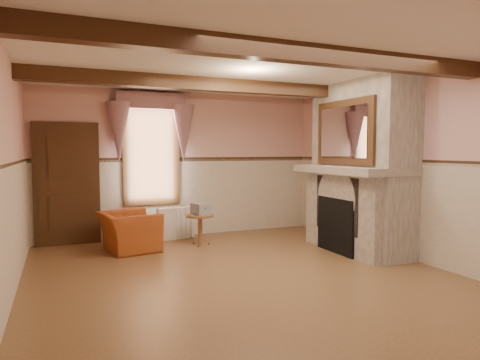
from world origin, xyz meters
name	(u,v)px	position (x,y,z in m)	size (l,w,h in m)	color
floor	(242,276)	(0.00, 0.00, 0.00)	(5.50, 6.00, 0.01)	brown
ceiling	(242,64)	(0.00, 0.00, 2.80)	(5.50, 6.00, 0.01)	silver
wall_back	(182,165)	(0.00, 3.00, 1.40)	(5.50, 0.02, 2.80)	#DCA298
wall_front	(418,192)	(0.00, -3.00, 1.40)	(5.50, 0.02, 2.80)	#DCA298
wall_left	(5,177)	(-2.75, 0.00, 1.40)	(0.02, 6.00, 2.80)	#DCA298
wall_right	(403,168)	(2.75, 0.00, 1.40)	(0.02, 6.00, 2.80)	#DCA298
wainscot	(242,220)	(0.00, 0.00, 0.75)	(5.50, 6.00, 1.50)	beige
chair_rail	(242,164)	(0.00, 0.00, 1.50)	(5.50, 6.00, 0.08)	black
firebox	(339,225)	(2.00, 0.60, 0.45)	(0.20, 0.95, 0.90)	black
armchair	(129,231)	(-1.17, 2.09, 0.32)	(0.99, 0.87, 0.64)	#994219
side_table	(200,230)	(0.04, 1.96, 0.28)	(0.48, 0.48, 0.55)	brown
book_stack	(201,209)	(0.06, 1.97, 0.65)	(0.26, 0.32, 0.20)	#B7AD8C
radiator	(175,223)	(-0.22, 2.70, 0.30)	(0.70, 0.18, 0.60)	white
bowl	(362,164)	(2.24, 0.35, 1.46)	(0.32, 0.32, 0.08)	brown
mantel_clock	(332,159)	(2.24, 1.18, 1.52)	(0.14, 0.24, 0.20)	#311E0D
oil_lamp	(341,157)	(2.24, 0.92, 1.56)	(0.11, 0.11, 0.28)	gold
candle_red	(377,162)	(2.24, 0.00, 1.50)	(0.06, 0.06, 0.16)	#A41419
jar_yellow	(369,163)	(2.24, 0.20, 1.48)	(0.06, 0.06, 0.12)	gold
fireplace	(361,167)	(2.42, 0.60, 1.40)	(0.85, 2.00, 2.80)	gray
mantel	(352,170)	(2.24, 0.60, 1.36)	(1.05, 2.05, 0.12)	gray
overmantel_mirror	(344,132)	(2.06, 0.60, 1.97)	(0.06, 1.44, 1.04)	silver
door	(67,186)	(-2.10, 2.94, 1.05)	(1.10, 0.10, 2.10)	black
window	(151,152)	(-0.60, 2.97, 1.65)	(1.06, 0.08, 2.02)	white
window_drapes	(152,120)	(-0.60, 2.88, 2.25)	(1.30, 0.14, 1.40)	gray
ceiling_beam_front	(288,52)	(0.00, -1.20, 2.70)	(5.50, 0.18, 0.20)	black
ceiling_beam_back	(212,85)	(0.00, 1.20, 2.70)	(5.50, 0.18, 0.20)	black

